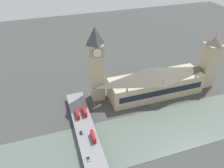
# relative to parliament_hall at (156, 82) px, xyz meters

# --- Properties ---
(ground_plane) EXTENTS (600.00, 600.00, 0.00)m
(ground_plane) POSITION_rel_parliament_hall_xyz_m (-16.07, 8.00, -14.06)
(ground_plane) COLOR #424442
(river_water) EXTENTS (48.63, 360.00, 0.30)m
(river_water) POSITION_rel_parliament_hall_xyz_m (-46.38, 8.00, -13.91)
(river_water) COLOR slate
(river_water) RESTS_ON ground_plane
(parliament_hall) EXTENTS (26.60, 93.08, 28.35)m
(parliament_hall) POSITION_rel_parliament_hall_xyz_m (0.00, 0.00, 0.00)
(parliament_hall) COLOR #C1B28E
(parliament_hall) RESTS_ON ground_plane
(clock_tower) EXTENTS (12.88, 12.88, 72.61)m
(clock_tower) POSITION_rel_parliament_hall_xyz_m (12.01, 56.38, 25.01)
(clock_tower) COLOR #C1B28E
(clock_tower) RESTS_ON ground_plane
(victoria_tower) EXTENTS (14.75, 14.75, 57.28)m
(victoria_tower) POSITION_rel_parliament_hall_xyz_m (0.05, -57.91, 12.58)
(victoria_tower) COLOR #C1B28E
(victoria_tower) RESTS_ON ground_plane
(road_bridge) EXTENTS (129.26, 15.77, 5.78)m
(road_bridge) POSITION_rel_parliament_hall_xyz_m (-46.38, 78.10, -9.42)
(road_bridge) COLOR slate
(road_bridge) RESTS_ON ground_plane
(double_decker_bus_lead) EXTENTS (10.94, 2.65, 4.98)m
(double_decker_bus_lead) POSITION_rel_parliament_hall_xyz_m (-12.84, 74.59, -5.53)
(double_decker_bus_lead) COLOR red
(double_decker_bus_lead) RESTS_ON road_bridge
(double_decker_bus_mid) EXTENTS (11.16, 2.59, 4.72)m
(double_decker_bus_mid) POSITION_rel_parliament_hall_xyz_m (-14.01, 81.01, -5.68)
(double_decker_bus_mid) COLOR red
(double_decker_bus_mid) RESTS_ON road_bridge
(double_decker_bus_rear) EXTENTS (10.60, 2.50, 4.86)m
(double_decker_bus_rear) POSITION_rel_parliament_hall_xyz_m (-42.63, 74.34, -5.61)
(double_decker_bus_rear) COLOR red
(double_decker_bus_rear) RESTS_ON road_bridge
(car_northbound_lead) EXTENTS (4.03, 1.85, 1.36)m
(car_northbound_lead) POSITION_rel_parliament_hall_xyz_m (-34.40, 82.04, -7.61)
(car_northbound_lead) COLOR navy
(car_northbound_lead) RESTS_ON road_bridge
(car_southbound_lead) EXTENTS (4.20, 1.80, 1.51)m
(car_southbound_lead) POSITION_rel_parliament_hall_xyz_m (-59.29, 82.04, -7.54)
(car_southbound_lead) COLOR silver
(car_southbound_lead) RESTS_ON road_bridge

